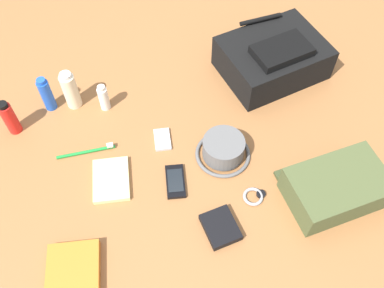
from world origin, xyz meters
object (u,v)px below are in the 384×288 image
object	(u,v)px
deodorant_spray	(47,94)
paperback_novel	(73,277)
wristwatch	(254,196)
sunscreen_spray	(10,118)
cell_phone	(175,181)
toothbrush	(89,151)
notepad	(111,180)
wallet	(220,227)
bucket_hat	(223,149)
toothpaste_tube	(104,98)
lotion_bottle	(70,90)
media_player	(162,140)
backpack	(273,58)
toiletry_pouch	(336,187)

from	to	relation	value
deodorant_spray	paperback_novel	world-z (taller)	deodorant_spray
wristwatch	sunscreen_spray	bearing A→B (deg)	142.84
cell_phone	paperback_novel	bearing A→B (deg)	-151.24
paperback_novel	toothbrush	distance (m)	0.41
cell_phone	notepad	xyz separation A→B (m)	(-0.19, 0.07, 0.00)
wristwatch	wallet	distance (m)	0.15
deodorant_spray	notepad	xyz separation A→B (m)	(0.13, -0.36, -0.06)
paperback_novel	notepad	size ratio (longest dim) A/B	1.42
bucket_hat	toothpaste_tube	size ratio (longest dim) A/B	1.67
lotion_bottle	cell_phone	distance (m)	0.48
cell_phone	media_player	xyz separation A→B (m)	(0.01, 0.16, -0.00)
media_player	wristwatch	bearing A→B (deg)	-55.40
lotion_bottle	toothpaste_tube	size ratio (longest dim) A/B	1.41
backpack	wallet	bearing A→B (deg)	-127.50
wallet	notepad	distance (m)	0.37
media_player	wallet	size ratio (longest dim) A/B	0.84
backpack	bucket_hat	distance (m)	0.42
toothpaste_tube	wristwatch	xyz separation A→B (m)	(0.35, -0.49, -0.04)
media_player	wallet	xyz separation A→B (m)	(0.07, -0.35, 0.01)
bucket_hat	wallet	world-z (taller)	bucket_hat
bucket_hat	toothpaste_tube	world-z (taller)	toothpaste_tube
media_player	toothbrush	bearing A→B (deg)	171.99
media_player	cell_phone	bearing A→B (deg)	-92.87
toothbrush	bucket_hat	bearing A→B (deg)	-20.57
deodorant_spray	cell_phone	distance (m)	0.54
deodorant_spray	bucket_hat	bearing A→B (deg)	-37.92
toiletry_pouch	sunscreen_spray	distance (m)	1.05
paperback_novel	wristwatch	bearing A→B (deg)	6.67
backpack	lotion_bottle	world-z (taller)	backpack
notepad	sunscreen_spray	bearing A→B (deg)	142.35
deodorant_spray	toothbrush	bearing A→B (deg)	-69.42
deodorant_spray	wristwatch	xyz separation A→B (m)	(0.53, -0.56, -0.06)
sunscreen_spray	media_player	bearing A→B (deg)	-24.25
media_player	wristwatch	distance (m)	0.35
toothpaste_tube	notepad	world-z (taller)	toothpaste_tube
bucket_hat	notepad	bearing A→B (deg)	176.28
bucket_hat	deodorant_spray	xyz separation A→B (m)	(-0.49, 0.38, 0.03)
wristwatch	wallet	bearing A→B (deg)	-154.99
cell_phone	toothbrush	size ratio (longest dim) A/B	0.66
media_player	notepad	xyz separation A→B (m)	(-0.19, -0.09, 0.00)
bucket_hat	toothbrush	bearing A→B (deg)	159.43
toiletry_pouch	notepad	distance (m)	0.68
wristwatch	bucket_hat	bearing A→B (deg)	101.05
cell_phone	media_player	bearing A→B (deg)	87.13
toiletry_pouch	cell_phone	distance (m)	0.48
sunscreen_spray	toothpaste_tube	world-z (taller)	sunscreen_spray
bucket_hat	lotion_bottle	xyz separation A→B (m)	(-0.41, 0.37, 0.04)
wallet	wristwatch	bearing A→B (deg)	21.42
deodorant_spray	wallet	distance (m)	0.73
toothpaste_tube	cell_phone	size ratio (longest dim) A/B	0.85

